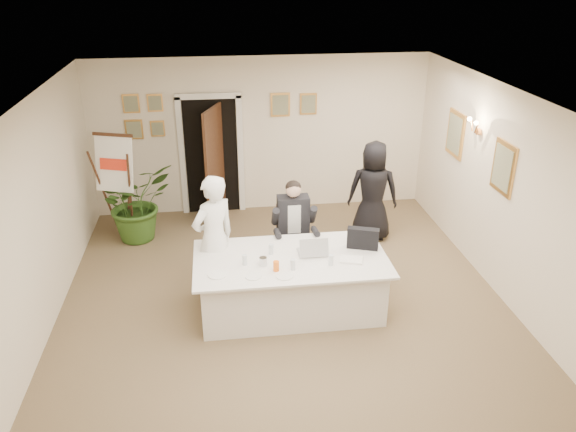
{
  "coord_description": "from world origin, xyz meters",
  "views": [
    {
      "loc": [
        -0.79,
        -6.22,
        4.29
      ],
      "look_at": [
        0.11,
        0.6,
        1.12
      ],
      "focal_mm": 35.0,
      "sensor_mm": 36.0,
      "label": 1
    }
  ],
  "objects_px": {
    "potted_palm": "(136,202)",
    "standing_man": "(214,239)",
    "conference_table": "(291,283)",
    "steel_jug": "(263,261)",
    "seated_man": "(294,228)",
    "flip_chart": "(121,193)",
    "laptop": "(312,243)",
    "paper_stack": "(351,260)",
    "standing_woman": "(373,191)",
    "laptop_bag": "(363,238)",
    "oj_glass": "(276,266)"
  },
  "relations": [
    {
      "from": "standing_man",
      "to": "potted_palm",
      "type": "bearing_deg",
      "value": -92.83
    },
    {
      "from": "seated_man",
      "to": "standing_woman",
      "type": "height_order",
      "value": "standing_woman"
    },
    {
      "from": "potted_palm",
      "to": "steel_jug",
      "type": "height_order",
      "value": "potted_palm"
    },
    {
      "from": "potted_palm",
      "to": "steel_jug",
      "type": "xyz_separation_m",
      "value": [
        1.87,
        -2.58,
        0.19
      ]
    },
    {
      "from": "laptop_bag",
      "to": "potted_palm",
      "type": "bearing_deg",
      "value": 163.98
    },
    {
      "from": "conference_table",
      "to": "seated_man",
      "type": "xyz_separation_m",
      "value": [
        0.18,
        0.98,
        0.33
      ]
    },
    {
      "from": "seated_man",
      "to": "laptop_bag",
      "type": "relative_size",
      "value": 3.51
    },
    {
      "from": "laptop",
      "to": "steel_jug",
      "type": "bearing_deg",
      "value": -159.83
    },
    {
      "from": "laptop",
      "to": "paper_stack",
      "type": "relative_size",
      "value": 1.35
    },
    {
      "from": "conference_table",
      "to": "oj_glass",
      "type": "distance_m",
      "value": 0.58
    },
    {
      "from": "standing_woman",
      "to": "steel_jug",
      "type": "xyz_separation_m",
      "value": [
        -1.99,
        -2.08,
        -0.01
      ]
    },
    {
      "from": "seated_man",
      "to": "conference_table",
      "type": "bearing_deg",
      "value": -109.0
    },
    {
      "from": "steel_jug",
      "to": "flip_chart",
      "type": "bearing_deg",
      "value": 129.06
    },
    {
      "from": "potted_palm",
      "to": "standing_man",
      "type": "bearing_deg",
      "value": -57.66
    },
    {
      "from": "conference_table",
      "to": "laptop",
      "type": "height_order",
      "value": "laptop"
    },
    {
      "from": "flip_chart",
      "to": "paper_stack",
      "type": "xyz_separation_m",
      "value": [
        3.21,
        -2.6,
        -0.04
      ]
    },
    {
      "from": "laptop",
      "to": "laptop_bag",
      "type": "xyz_separation_m",
      "value": [
        0.69,
        0.04,
        0.0
      ]
    },
    {
      "from": "conference_table",
      "to": "standing_woman",
      "type": "distance_m",
      "value": 2.56
    },
    {
      "from": "potted_palm",
      "to": "paper_stack",
      "type": "height_order",
      "value": "potted_palm"
    },
    {
      "from": "seated_man",
      "to": "steel_jug",
      "type": "distance_m",
      "value": 1.25
    },
    {
      "from": "seated_man",
      "to": "standing_woman",
      "type": "distance_m",
      "value": 1.73
    },
    {
      "from": "seated_man",
      "to": "standing_man",
      "type": "distance_m",
      "value": 1.28
    },
    {
      "from": "conference_table",
      "to": "steel_jug",
      "type": "height_order",
      "value": "steel_jug"
    },
    {
      "from": "conference_table",
      "to": "laptop",
      "type": "xyz_separation_m",
      "value": [
        0.3,
        0.1,
        0.52
      ]
    },
    {
      "from": "laptop_bag",
      "to": "oj_glass",
      "type": "distance_m",
      "value": 1.29
    },
    {
      "from": "standing_woman",
      "to": "oj_glass",
      "type": "distance_m",
      "value": 2.89
    },
    {
      "from": "seated_man",
      "to": "laptop",
      "type": "xyz_separation_m",
      "value": [
        0.12,
        -0.87,
        0.19
      ]
    },
    {
      "from": "flip_chart",
      "to": "laptop",
      "type": "height_order",
      "value": "flip_chart"
    },
    {
      "from": "standing_man",
      "to": "standing_woman",
      "type": "height_order",
      "value": "standing_man"
    },
    {
      "from": "conference_table",
      "to": "standing_woman",
      "type": "xyz_separation_m",
      "value": [
        1.62,
        1.93,
        0.44
      ]
    },
    {
      "from": "standing_man",
      "to": "potted_palm",
      "type": "relative_size",
      "value": 1.39
    },
    {
      "from": "flip_chart",
      "to": "potted_palm",
      "type": "height_order",
      "value": "flip_chart"
    },
    {
      "from": "seated_man",
      "to": "flip_chart",
      "type": "bearing_deg",
      "value": 142.45
    },
    {
      "from": "seated_man",
      "to": "potted_palm",
      "type": "height_order",
      "value": "seated_man"
    },
    {
      "from": "conference_table",
      "to": "potted_palm",
      "type": "height_order",
      "value": "potted_palm"
    },
    {
      "from": "paper_stack",
      "to": "laptop",
      "type": "bearing_deg",
      "value": 148.71
    },
    {
      "from": "conference_table",
      "to": "standing_woman",
      "type": "bearing_deg",
      "value": 50.05
    },
    {
      "from": "flip_chart",
      "to": "paper_stack",
      "type": "bearing_deg",
      "value": -38.97
    },
    {
      "from": "laptop_bag",
      "to": "paper_stack",
      "type": "xyz_separation_m",
      "value": [
        -0.22,
        -0.32,
        -0.13
      ]
    },
    {
      "from": "laptop",
      "to": "seated_man",
      "type": "bearing_deg",
      "value": 97.67
    },
    {
      "from": "potted_palm",
      "to": "paper_stack",
      "type": "distance_m",
      "value": 3.98
    },
    {
      "from": "seated_man",
      "to": "potted_palm",
      "type": "bearing_deg",
      "value": 140.14
    },
    {
      "from": "flip_chart",
      "to": "standing_man",
      "type": "relative_size",
      "value": 1.0
    },
    {
      "from": "oj_glass",
      "to": "steel_jug",
      "type": "relative_size",
      "value": 1.18
    },
    {
      "from": "steel_jug",
      "to": "standing_man",
      "type": "bearing_deg",
      "value": 136.21
    },
    {
      "from": "potted_palm",
      "to": "laptop",
      "type": "height_order",
      "value": "potted_palm"
    },
    {
      "from": "conference_table",
      "to": "laptop",
      "type": "bearing_deg",
      "value": 18.81
    },
    {
      "from": "conference_table",
      "to": "flip_chart",
      "type": "height_order",
      "value": "flip_chart"
    },
    {
      "from": "conference_table",
      "to": "paper_stack",
      "type": "relative_size",
      "value": 8.79
    },
    {
      "from": "standing_man",
      "to": "seated_man",
      "type": "bearing_deg",
      "value": 170.28
    }
  ]
}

